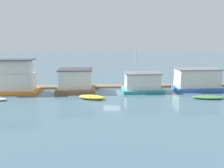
{
  "coord_description": "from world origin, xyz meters",
  "views": [
    {
      "loc": [
        -1.94,
        -31.1,
        7.98
      ],
      "look_at": [
        0.0,
        -1.0,
        1.4
      ],
      "focal_mm": 35.0,
      "sensor_mm": 36.0,
      "label": 1
    }
  ],
  "objects_px": {
    "houseboat_brown": "(76,81)",
    "houseboat_blue": "(197,80)",
    "houseboat_teal": "(142,83)",
    "mooring_post_near_left": "(78,83)",
    "dinghy_green": "(208,97)",
    "dinghy_yellow": "(92,97)",
    "houseboat_orange": "(11,79)"
  },
  "relations": [
    {
      "from": "houseboat_brown",
      "to": "houseboat_blue",
      "type": "xyz_separation_m",
      "value": [
        18.19,
        -0.11,
        0.04
      ]
    },
    {
      "from": "houseboat_teal",
      "to": "houseboat_blue",
      "type": "bearing_deg",
      "value": 2.36
    },
    {
      "from": "houseboat_blue",
      "to": "mooring_post_near_left",
      "type": "relative_size",
      "value": 3.24
    },
    {
      "from": "mooring_post_near_left",
      "to": "houseboat_blue",
      "type": "bearing_deg",
      "value": -5.27
    },
    {
      "from": "houseboat_brown",
      "to": "houseboat_teal",
      "type": "distance_m",
      "value": 9.77
    },
    {
      "from": "houseboat_teal",
      "to": "houseboat_brown",
      "type": "bearing_deg",
      "value": 177.31
    },
    {
      "from": "dinghy_green",
      "to": "mooring_post_near_left",
      "type": "height_order",
      "value": "mooring_post_near_left"
    },
    {
      "from": "dinghy_yellow",
      "to": "dinghy_green",
      "type": "xyz_separation_m",
      "value": [
        15.3,
        -0.78,
        -0.07
      ]
    },
    {
      "from": "houseboat_brown",
      "to": "dinghy_green",
      "type": "relative_size",
      "value": 1.33
    },
    {
      "from": "houseboat_orange",
      "to": "dinghy_green",
      "type": "distance_m",
      "value": 27.28
    },
    {
      "from": "houseboat_orange",
      "to": "houseboat_teal",
      "type": "relative_size",
      "value": 1.17
    },
    {
      "from": "houseboat_teal",
      "to": "dinghy_yellow",
      "type": "bearing_deg",
      "value": -153.96
    },
    {
      "from": "houseboat_orange",
      "to": "houseboat_teal",
      "type": "distance_m",
      "value": 18.91
    },
    {
      "from": "houseboat_blue",
      "to": "mooring_post_near_left",
      "type": "xyz_separation_m",
      "value": [
        -17.97,
        1.66,
        -0.57
      ]
    },
    {
      "from": "dinghy_yellow",
      "to": "mooring_post_near_left",
      "type": "relative_size",
      "value": 1.81
    },
    {
      "from": "dinghy_yellow",
      "to": "houseboat_brown",
      "type": "bearing_deg",
      "value": 120.25
    },
    {
      "from": "houseboat_orange",
      "to": "dinghy_green",
      "type": "bearing_deg",
      "value": -9.84
    },
    {
      "from": "houseboat_blue",
      "to": "mooring_post_near_left",
      "type": "bearing_deg",
      "value": 174.73
    },
    {
      "from": "houseboat_brown",
      "to": "mooring_post_near_left",
      "type": "xyz_separation_m",
      "value": [
        0.22,
        1.55,
        -0.53
      ]
    },
    {
      "from": "dinghy_green",
      "to": "dinghy_yellow",
      "type": "bearing_deg",
      "value": 177.08
    },
    {
      "from": "houseboat_orange",
      "to": "dinghy_green",
      "type": "height_order",
      "value": "houseboat_orange"
    },
    {
      "from": "houseboat_brown",
      "to": "mooring_post_near_left",
      "type": "bearing_deg",
      "value": 81.89
    },
    {
      "from": "dinghy_green",
      "to": "houseboat_orange",
      "type": "bearing_deg",
      "value": 170.16
    },
    {
      "from": "mooring_post_near_left",
      "to": "dinghy_yellow",
      "type": "bearing_deg",
      "value": -69.04
    },
    {
      "from": "houseboat_teal",
      "to": "dinghy_yellow",
      "type": "height_order",
      "value": "houseboat_teal"
    },
    {
      "from": "houseboat_brown",
      "to": "dinghy_green",
      "type": "distance_m",
      "value": 18.38
    },
    {
      "from": "houseboat_brown",
      "to": "houseboat_blue",
      "type": "relative_size",
      "value": 0.83
    },
    {
      "from": "houseboat_brown",
      "to": "mooring_post_near_left",
      "type": "distance_m",
      "value": 1.65
    },
    {
      "from": "houseboat_teal",
      "to": "mooring_post_near_left",
      "type": "height_order",
      "value": "houseboat_teal"
    },
    {
      "from": "houseboat_orange",
      "to": "houseboat_blue",
      "type": "xyz_separation_m",
      "value": [
        27.33,
        0.09,
        -0.52
      ]
    },
    {
      "from": "houseboat_teal",
      "to": "houseboat_blue",
      "type": "distance_m",
      "value": 8.45
    },
    {
      "from": "houseboat_blue",
      "to": "dinghy_green",
      "type": "xyz_separation_m",
      "value": [
        -0.52,
        -4.73,
        -1.4
      ]
    }
  ]
}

